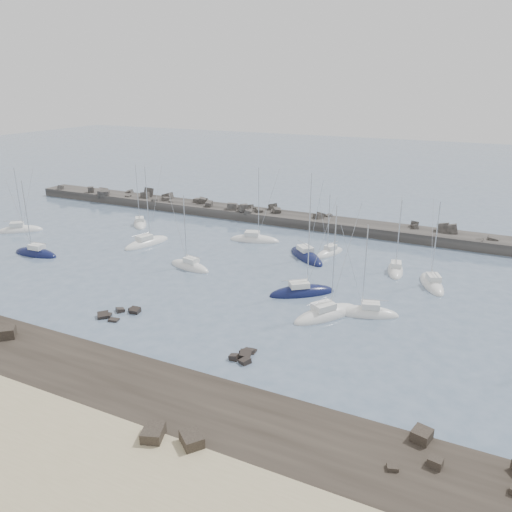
{
  "coord_description": "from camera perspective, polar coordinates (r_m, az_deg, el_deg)",
  "views": [
    {
      "loc": [
        34.42,
        -51.04,
        26.88
      ],
      "look_at": [
        3.8,
        12.0,
        2.13
      ],
      "focal_mm": 35.0,
      "sensor_mm": 36.0,
      "label": 1
    }
  ],
  "objects": [
    {
      "name": "sailboat_14",
      "position": [
        66.86,
        5.25,
        -4.2
      ],
      "size": [
        8.73,
        7.77,
        14.24
      ],
      "color": "#0E133A",
      "rests_on": "ground"
    },
    {
      "name": "rock_cluster_near",
      "position": [
        63.09,
        -15.6,
        -6.49
      ],
      "size": [
        4.25,
        4.43,
        1.29
      ],
      "color": "black",
      "rests_on": "ground"
    },
    {
      "name": "sailboat_6",
      "position": [
        82.35,
        8.36,
        0.29
      ],
      "size": [
        4.29,
        7.13,
        10.96
      ],
      "color": "white",
      "rests_on": "ground"
    },
    {
      "name": "sailboat_4",
      "position": [
        88.3,
        -0.17,
        1.83
      ],
      "size": [
        9.3,
        4.88,
        14.08
      ],
      "color": "white",
      "rests_on": "ground"
    },
    {
      "name": "sailboat_9",
      "position": [
        62.33,
        12.55,
        -6.44
      ],
      "size": [
        8.03,
        4.46,
        12.34
      ],
      "color": "white",
      "rests_on": "ground"
    },
    {
      "name": "sailboat_13",
      "position": [
        73.38,
        19.45,
        -3.08
      ],
      "size": [
        5.42,
        8.28,
        12.78
      ],
      "color": "white",
      "rests_on": "ground"
    },
    {
      "name": "sailboat_8",
      "position": [
        80.35,
        5.76,
        -0.09
      ],
      "size": [
        8.93,
        8.48,
        14.86
      ],
      "color": "#0E133A",
      "rests_on": "ground"
    },
    {
      "name": "sailboat_5",
      "position": [
        76.25,
        -7.58,
        -1.25
      ],
      "size": [
        7.85,
        3.77,
        12.17
      ],
      "color": "white",
      "rests_on": "ground"
    },
    {
      "name": "sailboat_7",
      "position": [
        61.15,
        8.0,
        -6.68
      ],
      "size": [
        7.56,
        9.34,
        14.71
      ],
      "color": "white",
      "rests_on": "ground"
    },
    {
      "name": "rock_shelf",
      "position": [
        52.48,
        -20.97,
        -12.78
      ],
      "size": [
        140.0,
        12.24,
        1.83
      ],
      "color": "black",
      "rests_on": "ground"
    },
    {
      "name": "sailboat_0",
      "position": [
        103.83,
        -25.37,
        2.63
      ],
      "size": [
        7.75,
        7.24,
        13.07
      ],
      "color": "white",
      "rests_on": "ground"
    },
    {
      "name": "ground",
      "position": [
        67.18,
        -7.43,
        -4.31
      ],
      "size": [
        400.0,
        400.0,
        0.0
      ],
      "primitive_type": "plane",
      "color": "slate",
      "rests_on": "ground"
    },
    {
      "name": "rock_cluster_far",
      "position": [
        52.35,
        -1.26,
        -11.33
      ],
      "size": [
        2.5,
        3.43,
        1.13
      ],
      "color": "black",
      "rests_on": "ground"
    },
    {
      "name": "sailboat_10",
      "position": [
        77.09,
        15.65,
        -1.6
      ],
      "size": [
        3.7,
        7.56,
        11.68
      ],
      "color": "white",
      "rests_on": "ground"
    },
    {
      "name": "sailboat_1",
      "position": [
        101.1,
        -13.11,
        3.6
      ],
      "size": [
        7.03,
        7.62,
        12.59
      ],
      "color": "white",
      "rests_on": "ground"
    },
    {
      "name": "breakwater",
      "position": [
        102.0,
        0.6,
        4.35
      ],
      "size": [
        115.0,
        7.29,
        5.55
      ],
      "color": "#2F2C2A",
      "rests_on": "ground"
    },
    {
      "name": "sailboat_3",
      "position": [
        88.47,
        -12.38,
        1.4
      ],
      "size": [
        5.03,
        9.58,
        14.51
      ],
      "color": "white",
      "rests_on": "ground"
    },
    {
      "name": "sailboat_2",
      "position": [
        88.83,
        -23.85,
        0.23
      ],
      "size": [
        8.39,
        3.09,
        13.26
      ],
      "color": "#0E133A",
      "rests_on": "ground"
    }
  ]
}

